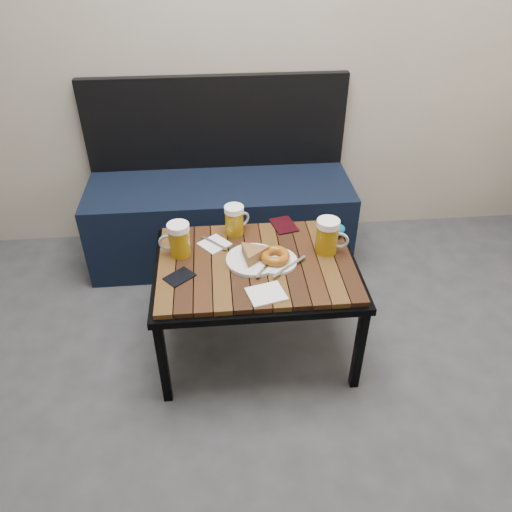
{
  "coord_description": "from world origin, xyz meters",
  "views": [
    {
      "loc": [
        0.03,
        -0.62,
        1.69
      ],
      "look_at": [
        0.18,
        1.01,
        0.5
      ],
      "focal_mm": 35.0,
      "sensor_mm": 36.0,
      "label": 1
    }
  ],
  "objects": [
    {
      "name": "bench",
      "position": [
        0.05,
        1.76,
        0.27
      ],
      "size": [
        1.4,
        0.5,
        0.95
      ],
      "color": "black",
      "rests_on": "ground"
    },
    {
      "name": "napkin_right",
      "position": [
        0.2,
        0.8,
        0.48
      ],
      "size": [
        0.16,
        0.14,
        0.01
      ],
      "rotation": [
        0.0,
        0.0,
        0.25
      ],
      "color": "white",
      "rests_on": "cafe_table"
    },
    {
      "name": "beer_mug_centre",
      "position": [
        0.11,
        1.23,
        0.54
      ],
      "size": [
        0.13,
        0.11,
        0.14
      ],
      "rotation": [
        0.0,
        0.0,
        0.59
      ],
      "color": "#9A710C",
      "rests_on": "cafe_table"
    },
    {
      "name": "passport_burgundy",
      "position": [
        0.33,
        1.27,
        0.48
      ],
      "size": [
        0.13,
        0.15,
        0.01
      ],
      "primitive_type": "cube",
      "rotation": [
        0.0,
        0.0,
        0.24
      ],
      "color": "black",
      "rests_on": "cafe_table"
    },
    {
      "name": "plate_pie",
      "position": [
        0.17,
        1.02,
        0.5
      ],
      "size": [
        0.22,
        0.22,
        0.06
      ],
      "color": "white",
      "rests_on": "cafe_table"
    },
    {
      "name": "beer_mug_left",
      "position": [
        -0.13,
        1.1,
        0.55
      ],
      "size": [
        0.13,
        0.09,
        0.15
      ],
      "rotation": [
        0.0,
        0.0,
        3.09
      ],
      "color": "#9A710C",
      "rests_on": "cafe_table"
    },
    {
      "name": "beer_mug_right",
      "position": [
        0.48,
        1.06,
        0.55
      ],
      "size": [
        0.15,
        0.11,
        0.15
      ],
      "rotation": [
        0.0,
        0.0,
        -0.29
      ],
      "color": "#9A710C",
      "rests_on": "cafe_table"
    },
    {
      "name": "plate_bagel",
      "position": [
        0.26,
        1.0,
        0.49
      ],
      "size": [
        0.22,
        0.21,
        0.05
      ],
      "color": "white",
      "rests_on": "cafe_table"
    },
    {
      "name": "napkin_left",
      "position": [
        0.01,
        1.15,
        0.48
      ],
      "size": [
        0.15,
        0.15,
        0.01
      ],
      "rotation": [
        0.0,
        0.0,
        0.67
      ],
      "color": "white",
      "rests_on": "cafe_table"
    },
    {
      "name": "knit_pouch",
      "position": [
        0.53,
        1.17,
        0.5
      ],
      "size": [
        0.15,
        0.12,
        0.05
      ],
      "primitive_type": "ellipsoid",
      "rotation": [
        0.0,
        0.0,
        0.36
      ],
      "color": "#055180",
      "rests_on": "cafe_table"
    },
    {
      "name": "cafe_table",
      "position": [
        0.18,
        1.01,
        0.43
      ],
      "size": [
        0.84,
        0.62,
        0.47
      ],
      "color": "black",
      "rests_on": "ground"
    },
    {
      "name": "passport_navy",
      "position": [
        -0.13,
        0.94,
        0.47
      ],
      "size": [
        0.13,
        0.13,
        0.01
      ],
      "primitive_type": "cube",
      "rotation": [
        0.0,
        0.0,
        -0.86
      ],
      "color": "black",
      "rests_on": "cafe_table"
    }
  ]
}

